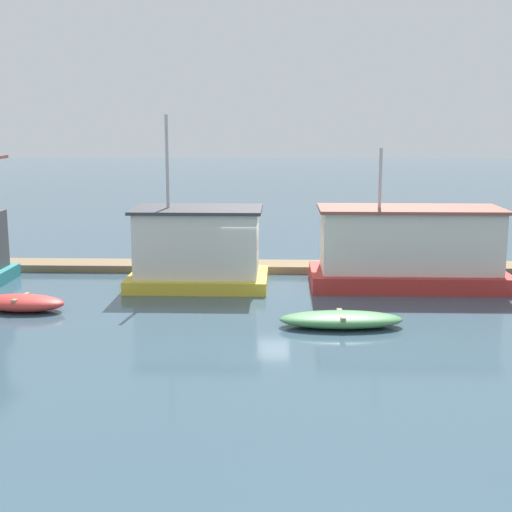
{
  "coord_description": "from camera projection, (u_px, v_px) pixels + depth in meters",
  "views": [
    {
      "loc": [
        0.87,
        -26.65,
        6.23
      ],
      "look_at": [
        0.0,
        -1.0,
        1.4
      ],
      "focal_mm": 50.0,
      "sensor_mm": 36.0,
      "label": 1
    }
  ],
  "objects": [
    {
      "name": "ground_plane",
      "position": [
        257.0,
        287.0,
        27.36
      ],
      "size": [
        200.0,
        200.0,
        0.0
      ],
      "primitive_type": "plane",
      "color": "#385160"
    },
    {
      "name": "dock_walkway",
      "position": [
        259.0,
        266.0,
        30.48
      ],
      "size": [
        42.4,
        1.63,
        0.3
      ],
      "primitive_type": "cube",
      "color": "#846B4C",
      "rests_on": "ground_plane"
    },
    {
      "name": "houseboat_yellow",
      "position": [
        198.0,
        249.0,
        27.33
      ],
      "size": [
        5.3,
        3.46,
        6.51
      ],
      "color": "gold",
      "rests_on": "ground_plane"
    },
    {
      "name": "houseboat_red",
      "position": [
        409.0,
        250.0,
        27.29
      ],
      "size": [
        7.46,
        3.37,
        5.29
      ],
      "color": "red",
      "rests_on": "ground_plane"
    },
    {
      "name": "dinghy_red",
      "position": [
        21.0,
        303.0,
        23.89
      ],
      "size": [
        3.09,
        1.63,
        0.54
      ],
      "color": "red",
      "rests_on": "ground_plane"
    },
    {
      "name": "dinghy_green",
      "position": [
        341.0,
        319.0,
        22.0
      ],
      "size": [
        3.86,
        1.57,
        0.47
      ],
      "color": "#47844C",
      "rests_on": "ground_plane"
    },
    {
      "name": "mooring_post_far_left",
      "position": [
        225.0,
        249.0,
        29.31
      ],
      "size": [
        0.24,
        0.24,
        2.16
      ],
      "primitive_type": "cylinder",
      "color": "brown",
      "rests_on": "ground_plane"
    }
  ]
}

